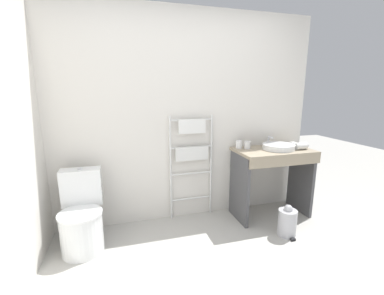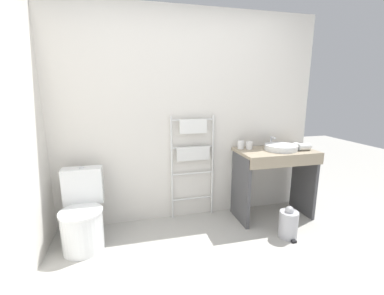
% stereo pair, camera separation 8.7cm
% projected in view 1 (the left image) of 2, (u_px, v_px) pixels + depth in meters
% --- Properties ---
extents(wall_back, '(3.26, 0.12, 2.45)m').
position_uv_depth(wall_back, '(183.00, 118.00, 3.06)').
color(wall_back, silver).
rests_on(wall_back, ground_plane).
extents(wall_side, '(0.12, 2.25, 2.45)m').
position_uv_depth(wall_side, '(2.00, 136.00, 1.87)').
color(wall_side, silver).
rests_on(wall_side, ground_plane).
extents(toilet, '(0.41, 0.54, 0.78)m').
position_uv_depth(toilet, '(82.00, 219.00, 2.53)').
color(toilet, white).
rests_on(toilet, ground_plane).
extents(towel_radiator, '(0.54, 0.06, 1.27)m').
position_uv_depth(towel_radiator, '(192.00, 150.00, 3.06)').
color(towel_radiator, silver).
rests_on(towel_radiator, ground_plane).
extents(vanity_counter, '(0.91, 0.54, 0.85)m').
position_uv_depth(vanity_counter, '(272.00, 172.00, 3.15)').
color(vanity_counter, gray).
rests_on(vanity_counter, ground_plane).
extents(sink_basin, '(0.38, 0.38, 0.06)m').
position_uv_depth(sink_basin, '(278.00, 147.00, 3.09)').
color(sink_basin, white).
rests_on(sink_basin, vanity_counter).
extents(faucet, '(0.02, 0.10, 0.13)m').
position_uv_depth(faucet, '(269.00, 139.00, 3.27)').
color(faucet, silver).
rests_on(faucet, vanity_counter).
extents(cup_near_wall, '(0.08, 0.08, 0.10)m').
position_uv_depth(cup_near_wall, '(239.00, 144.00, 3.14)').
color(cup_near_wall, white).
rests_on(cup_near_wall, vanity_counter).
extents(cup_near_edge, '(0.08, 0.08, 0.09)m').
position_uv_depth(cup_near_edge, '(247.00, 145.00, 3.12)').
color(cup_near_edge, white).
rests_on(cup_near_edge, vanity_counter).
extents(hair_dryer, '(0.19, 0.18, 0.09)m').
position_uv_depth(hair_dryer, '(301.00, 146.00, 3.09)').
color(hair_dryer, white).
rests_on(hair_dryer, vanity_counter).
extents(trash_bin, '(0.20, 0.23, 0.35)m').
position_uv_depth(trash_bin, '(287.00, 222.00, 2.78)').
color(trash_bin, '#B7B7BC').
rests_on(trash_bin, ground_plane).
extents(bath_mat, '(0.56, 0.36, 0.01)m').
position_uv_depth(bath_mat, '(83.00, 288.00, 2.05)').
color(bath_mat, silver).
rests_on(bath_mat, ground_plane).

